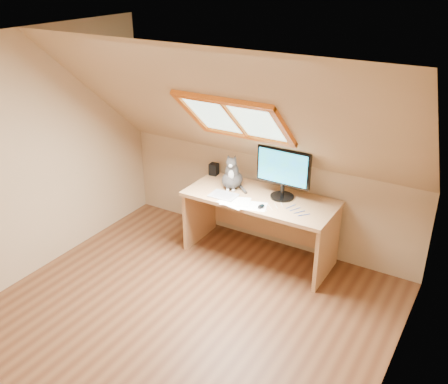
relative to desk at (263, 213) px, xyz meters
The scene contains 10 objects.
ground 1.53m from the desk, 94.50° to the right, with size 3.50×3.50×0.00m, color brown.
room_shell 1.81m from the desk, 94.23° to the right, with size 3.52×3.52×2.41m.
desk is the anchor object (origin of this frame).
monitor 0.56m from the desk, ahead, with size 0.57×0.24×0.53m.
cat 0.51m from the desk, behind, with size 0.29×0.32×0.39m.
desk_speaker 0.80m from the desk, 165.81° to the left, with size 0.09×0.09×0.13m, color black.
graphics_tablet 0.48m from the desk, 143.91° to the right, with size 0.28×0.20×0.01m, color #B2B2B7.
mouse 0.39m from the desk, 67.62° to the right, with size 0.05×0.09×0.03m, color black.
papers 0.40m from the desk, 102.83° to the right, with size 0.35×0.30×0.01m.
cables 0.46m from the desk, 27.55° to the right, with size 0.51×0.26×0.01m.
Camera 1 is at (2.16, -2.79, 2.95)m, focal length 40.00 mm.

